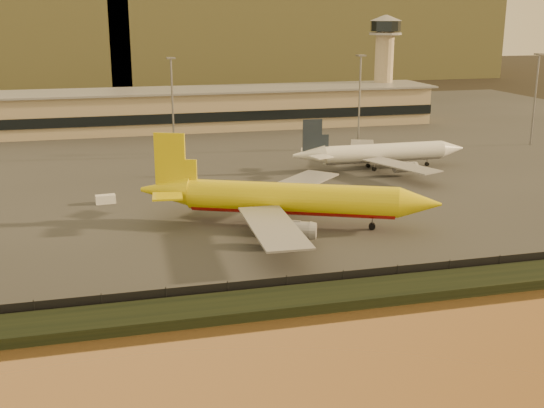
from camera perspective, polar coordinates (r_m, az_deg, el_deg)
The scene contains 12 objects.
ground at distance 105.11m, azimuth 2.46°, elevation -4.47°, with size 900.00×900.00×0.00m, color black.
embankment at distance 89.89m, azimuth 5.65°, elevation -7.65°, with size 320.00×7.00×1.40m, color black.
tarmac at distance 194.89m, azimuth -5.74°, elevation 4.92°, with size 320.00×220.00×0.20m, color #2D2D2D.
perimeter_fence at distance 93.12m, azimuth 4.81°, elevation -6.38°, with size 300.00×0.05×2.20m, color black.
terminal_building at distance 222.35m, azimuth -10.76°, elevation 7.65°, with size 202.00×25.00×12.60m.
control_tower at distance 246.57m, azimuth 9.38°, elevation 12.08°, with size 11.20×11.20×35.50m.
apron_light_masts at distance 176.15m, azimuth 0.05°, elevation 8.99°, with size 152.20×12.20×25.40m.
distant_hills at distance 434.40m, azimuth -13.92°, elevation 14.59°, with size 470.00×160.00×70.00m.
dhl_cargo_jet at distance 118.62m, azimuth 1.23°, elevation 0.39°, with size 50.40×47.74×15.84m.
white_narrowbody_jet at distance 165.06m, azimuth 9.08°, elevation 4.21°, with size 43.65×42.78×12.59m.
gse_vehicle_yellow at distance 131.56m, azimuth 1.57°, elevation 0.18°, with size 3.79×1.70×1.70m, color #DAC40B.
gse_vehicle_white at distance 137.34m, azimuth -13.76°, elevation 0.39°, with size 3.82×1.72×1.72m, color white.
Camera 1 is at (-29.15, -94.29, 36.14)m, focal length 45.00 mm.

